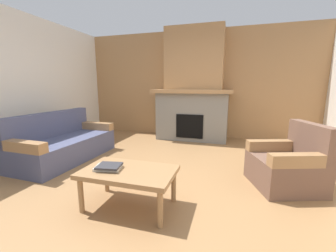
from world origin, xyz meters
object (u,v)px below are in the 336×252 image
fireplace (193,92)px  coffee_table (129,174)px  couch (64,144)px  armchair (288,165)px

fireplace → coffee_table: bearing=-91.9°
couch → coffee_table: bearing=-30.0°
armchair → coffee_table: bearing=-149.8°
fireplace → armchair: 2.94m
armchair → fireplace: bearing=126.7°
couch → armchair: 3.63m
fireplace → couch: bearing=-131.3°
fireplace → armchair: size_ratio=2.80×
couch → coffee_table: 2.13m
armchair → coffee_table: 2.07m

